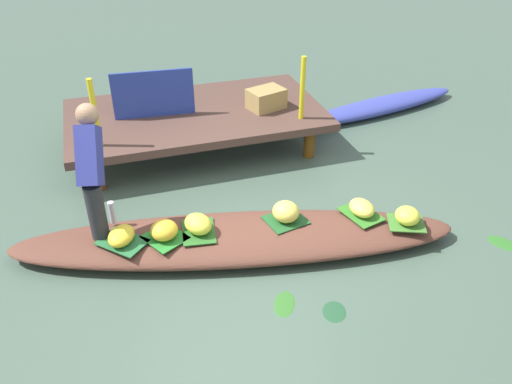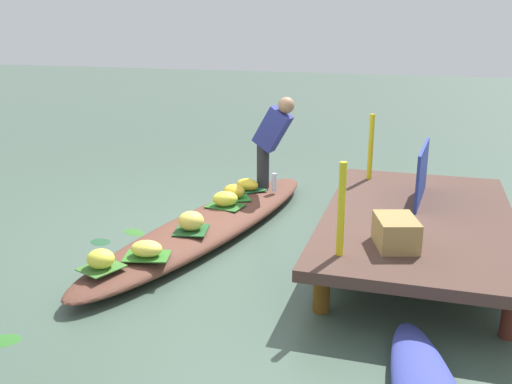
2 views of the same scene
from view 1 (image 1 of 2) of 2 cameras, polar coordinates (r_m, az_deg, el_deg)
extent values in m
plane|color=#425749|center=(5.06, -2.22, -6.16)|extent=(40.00, 40.00, 0.00)
cube|color=#4D352D|center=(6.72, -6.66, 8.43)|extent=(3.20, 1.80, 0.10)
cylinder|color=brown|center=(6.10, -16.93, 1.89)|extent=(0.14, 0.14, 0.38)
cylinder|color=brown|center=(6.54, 5.88, 5.43)|extent=(0.14, 0.14, 0.38)
cylinder|color=brown|center=(7.39, -17.54, 7.35)|extent=(0.14, 0.14, 0.38)
cylinder|color=#59261A|center=(7.76, 1.75, 10.12)|extent=(0.14, 0.14, 0.38)
ellipsoid|color=brown|center=(4.99, -2.25, -5.14)|extent=(4.34, 1.74, 0.23)
ellipsoid|color=#38429E|center=(7.99, 13.50, 9.18)|extent=(2.75, 0.95, 0.20)
cube|color=#2A6225|center=(4.91, -6.32, -4.32)|extent=(0.36, 0.45, 0.01)
ellipsoid|color=#E7E741|center=(4.86, -6.38, -3.51)|extent=(0.33, 0.36, 0.17)
cube|color=#277A2B|center=(4.88, -9.97, -4.94)|extent=(0.46, 0.48, 0.01)
ellipsoid|color=yellow|center=(4.83, -10.06, -4.14)|extent=(0.33, 0.33, 0.17)
cube|color=#3D702B|center=(5.19, 16.16, -3.28)|extent=(0.43, 0.40, 0.01)
ellipsoid|color=#EBE544|center=(5.14, 16.30, -2.52)|extent=(0.24, 0.25, 0.17)
cube|color=#1F5325|center=(5.03, 3.26, -3.09)|extent=(0.43, 0.40, 0.01)
ellipsoid|color=#F2D856|center=(4.98, 3.29, -2.17)|extent=(0.34, 0.35, 0.20)
cube|color=#246334|center=(4.91, -14.46, -5.32)|extent=(0.51, 0.51, 0.01)
ellipsoid|color=yellow|center=(4.87, -14.58, -4.67)|extent=(0.34, 0.38, 0.14)
cube|color=#317224|center=(5.21, 11.45, -2.38)|extent=(0.38, 0.47, 0.01)
ellipsoid|color=#F5DF54|center=(5.17, 11.54, -1.72)|extent=(0.25, 0.31, 0.15)
cylinder|color=#28282D|center=(4.88, -17.13, -2.08)|extent=(0.16, 0.16, 0.55)
cube|color=navy|center=(4.74, -17.83, 3.79)|extent=(0.29, 0.53, 0.59)
sphere|color=#9E7556|center=(4.77, -18.06, 8.10)|extent=(0.20, 0.20, 0.20)
cylinder|color=silver|center=(5.12, -15.53, -2.18)|extent=(0.06, 0.06, 0.23)
cube|color=navy|center=(6.52, -11.21, 10.51)|extent=(0.98, 0.11, 0.58)
cylinder|color=gold|center=(5.90, -17.27, 8.26)|extent=(0.06, 0.06, 0.78)
cylinder|color=gold|center=(6.33, 5.12, 11.28)|extent=(0.06, 0.06, 0.78)
cube|color=#9E7F48|center=(6.69, 1.12, 10.21)|extent=(0.51, 0.43, 0.25)
ellipsoid|color=#2D6A25|center=(5.66, 25.51, -5.09)|extent=(0.31, 0.36, 0.01)
ellipsoid|color=#214B2D|center=(4.48, 8.60, -12.86)|extent=(0.28, 0.31, 0.01)
ellipsoid|color=#306726|center=(4.50, 3.14, -12.16)|extent=(0.30, 0.36, 0.01)
camera|label=2|loc=(8.95, 32.90, 22.65)|focal=40.07mm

